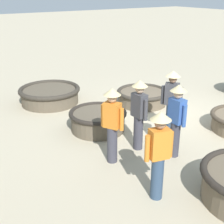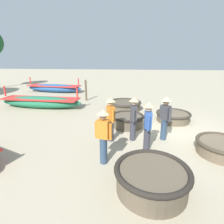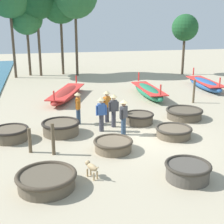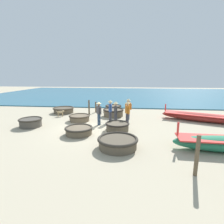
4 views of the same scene
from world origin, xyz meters
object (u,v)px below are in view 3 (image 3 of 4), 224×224
Objects in this scene: coracle_far_right at (188,171)px; fisherman_hauling at (101,112)px; tree_center at (60,3)px; long_boat_white_hull at (205,84)px; mooring_post_shoreline at (53,139)px; long_boat_green_hull at (67,94)px; fisherman_standing_left at (78,106)px; coracle_weathered at (113,145)px; tree_left_mid at (26,19)px; long_boat_ochre_hull at (148,91)px; fisherman_standing_right at (114,108)px; coracle_upturned at (139,118)px; mooring_post_mid_beach at (194,91)px; coracle_front_right at (61,127)px; mooring_post_inland at (30,141)px; dog at (91,167)px; tree_right_mid at (185,28)px; coracle_nearest at (174,132)px; fisherman_with_hat at (107,104)px; coracle_center at (184,113)px; coracle_front_left at (10,134)px; coracle_far_left at (46,180)px.

coracle_far_right is 0.93× the size of fisherman_hauling.
tree_center is (-2.06, 22.41, 6.32)m from coracle_far_right.
long_boat_white_hull reaches higher than mooring_post_shoreline.
fisherman_standing_left is at bearing -89.66° from long_boat_green_hull.
tree_left_mid is at bearing 99.81° from coracle_weathered.
fisherman_standing_left is at bearing -138.99° from long_boat_ochre_hull.
tree_center is at bearing 93.34° from fisherman_standing_right.
mooring_post_mid_beach reaches higher than coracle_upturned.
coracle_front_right is 6.90m from long_boat_green_hull.
long_boat_green_hull is at bearing 74.86° from mooring_post_inland.
long_boat_green_hull is 9.23× the size of dog.
fisherman_standing_right is at bearing 40.72° from mooring_post_shoreline.
coracle_far_right is at bearing -36.35° from mooring_post_shoreline.
tree_right_mid is at bearing 56.37° from dog.
long_boat_green_hull is at bearing 115.35° from coracle_nearest.
fisherman_hauling is at bearing 42.73° from mooring_post_shoreline.
long_boat_ochre_hull is at bearing 65.38° from coracle_upturned.
coracle_weathered is at bearing -90.55° from fisherman_hauling.
long_boat_white_hull is 3.18× the size of fisherman_standing_left.
coracle_front_right reaches higher than dog.
long_boat_green_hull is 3.49× the size of fisherman_hauling.
mooring_post_inland is at bearing -141.50° from fisherman_with_hat.
mooring_post_mid_beach is (6.85, 3.83, -0.21)m from fisherman_hauling.
fisherman_hauling is (-4.77, -0.93, 0.67)m from coracle_center.
tree_center reaches higher than fisherman_standing_left.
fisherman_with_hat is 1.11× the size of mooring_post_mid_beach.
long_boat_green_hull is at bearing 88.35° from dog.
mooring_post_inland is (-2.02, 2.64, 0.14)m from dog.
coracle_center is 1.19× the size of coracle_nearest.
coracle_far_right is at bearing -55.15° from coracle_front_right.
coracle_front_left is at bearing -102.69° from tree_center.
dog is 0.62× the size of mooring_post_inland.
coracle_nearest is at bearing -17.64° from coracle_front_right.
dog is (-3.08, 0.89, 0.06)m from coracle_far_right.
fisherman_standing_left is 18.07m from tree_right_mid.
fisherman_hauling is at bearing 2.53° from coracle_front_left.
dog is (-1.26, -2.01, 0.11)m from coracle_weathered.
coracle_center is at bearing 23.69° from mooring_post_shoreline.
long_boat_ochre_hull is 11.20m from mooring_post_inland.
long_boat_green_hull is at bearing -93.90° from tree_center.
coracle_nearest is (7.18, -1.35, -0.05)m from coracle_front_left.
dog is at bearing -138.52° from coracle_center.
fisherman_with_hat is at bearing 80.99° from coracle_weathered.
fisherman_with_hat is at bearing -129.20° from tree_right_mid.
coracle_far_left is 1.16× the size of fisherman_with_hat.
coracle_upturned is 0.91× the size of fisherman_with_hat.
coracle_front_right reaches higher than coracle_center.
tree_left_mid is (-3.41, 17.17, 4.29)m from fisherman_hauling.
mooring_post_inland is (-13.07, -9.34, 0.13)m from long_boat_white_hull.
coracle_weathered is 0.30× the size of long_boat_white_hull.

